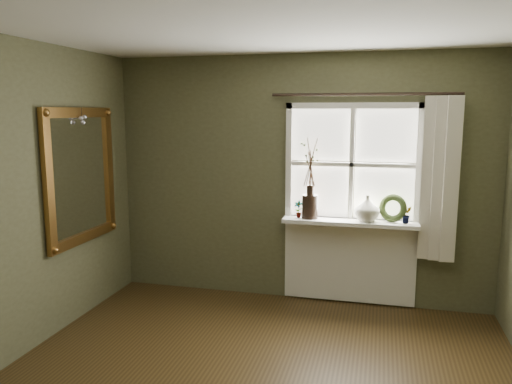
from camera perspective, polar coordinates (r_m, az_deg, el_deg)
The scene contains 13 objects.
ceiling at distance 3.09m, azimuth -2.00°, elevation 20.12°, with size 4.50×4.50×0.00m, color silver.
wall_back at distance 5.33m, azimuth 4.98°, elevation 1.48°, with size 4.00×0.10×2.60m, color brown.
window_frame at distance 5.18m, azimuth 10.91°, elevation 3.12°, with size 1.36×0.06×1.24m.
window_sill at distance 5.17m, azimuth 10.64°, elevation -3.41°, with size 1.36×0.26×0.04m, color white.
window_apron at distance 5.38m, azimuth 10.57°, elevation -7.73°, with size 1.36×0.04×0.88m, color white.
dark_jug at distance 5.18m, azimuth 6.18°, elevation -1.66°, with size 0.17×0.17×0.25m, color black.
cream_vase at distance 5.13m, azimuth 12.58°, elevation -1.83°, with size 0.25×0.25×0.26m, color beige.
wreath at distance 5.17m, azimuth 15.35°, elevation -2.12°, with size 0.28×0.28×0.07m, color #2E3D1B.
potted_plant_left at distance 5.20m, azimuth 4.86°, elevation -1.96°, with size 0.09×0.06×0.18m, color #2E3D1B.
potted_plant_right at distance 5.14m, azimuth 16.86°, elevation -2.49°, with size 0.10×0.08×0.17m, color #2E3D1B.
curtain at distance 5.12m, azimuth 20.23°, elevation 1.35°, with size 0.36×0.12×1.59m, color beige.
curtain_rod at distance 5.09m, azimuth 12.25°, elevation 10.87°, with size 0.03×0.03×1.84m, color black.
gilt_mirror at distance 5.09m, azimuth -19.37°, elevation 1.80°, with size 0.10×1.09×1.30m.
Camera 1 is at (0.84, -2.92, 2.02)m, focal length 35.00 mm.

